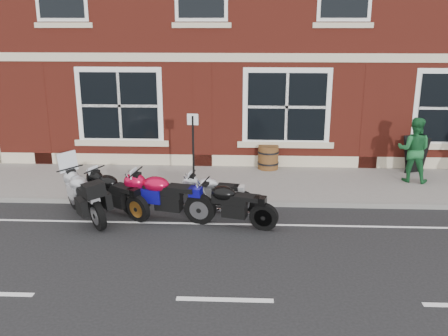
% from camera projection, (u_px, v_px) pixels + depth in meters
% --- Properties ---
extents(ground, '(80.00, 80.00, 0.00)m').
position_uv_depth(ground, '(231.00, 228.00, 11.05)').
color(ground, black).
rests_on(ground, ground).
extents(sidewalk, '(30.00, 3.00, 0.12)m').
position_uv_depth(sidewalk, '(234.00, 183.00, 13.91)').
color(sidewalk, slate).
rests_on(sidewalk, ground).
extents(kerb, '(30.00, 0.16, 0.12)m').
position_uv_depth(kerb, '(233.00, 203.00, 12.40)').
color(kerb, slate).
rests_on(kerb, ground).
extents(moto_touring_silver, '(1.45, 1.85, 1.46)m').
position_uv_depth(moto_touring_silver, '(85.00, 193.00, 11.47)').
color(moto_touring_silver, black).
rests_on(moto_touring_silver, ground).
extents(moto_sport_red, '(2.28, 0.70, 1.04)m').
position_uv_depth(moto_sport_red, '(165.00, 195.00, 11.37)').
color(moto_sport_red, black).
rests_on(moto_sport_red, ground).
extents(moto_sport_black, '(1.81, 1.32, 0.95)m').
position_uv_depth(moto_sport_black, '(116.00, 192.00, 11.71)').
color(moto_sport_black, black).
rests_on(moto_sport_black, ground).
extents(moto_sport_silver, '(1.87, 0.50, 0.85)m').
position_uv_depth(moto_sport_silver, '(215.00, 192.00, 11.90)').
color(moto_sport_silver, black).
rests_on(moto_sport_silver, ground).
extents(moto_naked_black, '(2.02, 0.71, 0.93)m').
position_uv_depth(moto_naked_black, '(231.00, 203.00, 11.04)').
color(moto_naked_black, black).
rests_on(moto_naked_black, ground).
extents(pedestrian_right, '(1.05, 0.93, 1.80)m').
position_uv_depth(pedestrian_right, '(414.00, 150.00, 13.67)').
color(pedestrian_right, '#195A2B').
rests_on(pedestrian_right, sidewalk).
extents(a_board_sign, '(0.75, 0.64, 1.06)m').
position_uv_depth(a_board_sign, '(416.00, 154.00, 14.66)').
color(a_board_sign, black).
rests_on(a_board_sign, sidewalk).
extents(barrel_planter, '(0.64, 0.64, 0.71)m').
position_uv_depth(barrel_planter, '(268.00, 157.00, 15.00)').
color(barrel_planter, '#4B2F14').
rests_on(barrel_planter, sidewalk).
extents(parking_sign, '(0.29, 0.06, 2.04)m').
position_uv_depth(parking_sign, '(193.00, 147.00, 12.81)').
color(parking_sign, black).
rests_on(parking_sign, sidewalk).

